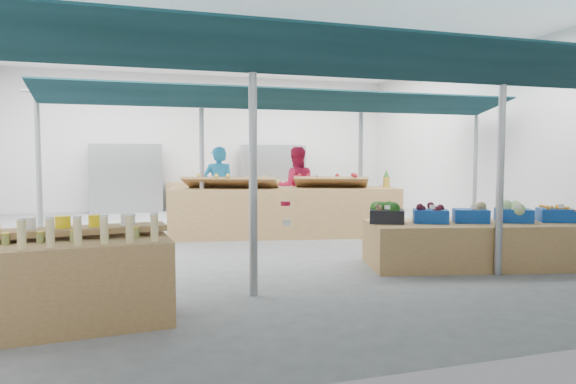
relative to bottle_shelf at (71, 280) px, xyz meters
name	(u,v)px	position (x,y,z in m)	size (l,w,h in m)	color
floor	(256,240)	(2.96, 4.55, -0.46)	(13.00, 13.00, 0.00)	#5F5F62
hall	(241,112)	(2.96, 5.99, 2.19)	(13.00, 13.00, 13.00)	silver
pole_grid	(323,147)	(3.71, 2.80, 1.36)	(10.00, 4.60, 3.00)	gray
awnings	(324,90)	(3.71, 2.80, 2.32)	(9.50, 7.08, 0.30)	black
back_shelving_left	(126,179)	(0.46, 10.55, 0.54)	(2.00, 0.50, 2.00)	#B23F33
back_shelving_right	(273,177)	(4.96, 10.55, 0.54)	(2.00, 0.50, 2.00)	#B23F33
bottle_shelf	(71,280)	(0.00, 0.00, 0.00)	(1.95, 1.27, 1.12)	brown
veg_counter	(482,244)	(5.66, 1.14, -0.12)	(3.43, 1.14, 0.67)	brown
fruit_counter	(285,212)	(3.64, 4.83, 0.05)	(4.70, 1.12, 1.01)	brown
far_counter	(247,196)	(4.04, 10.25, -0.02)	(4.81, 0.96, 0.87)	brown
vendor_left	(219,189)	(2.44, 5.93, 0.48)	(0.69, 0.45, 1.88)	#1A73AD
vendor_right	(296,188)	(4.24, 5.93, 0.48)	(0.91, 0.71, 1.88)	#B9163F
crate_broccoli	(387,213)	(4.22, 1.48, 0.37)	(0.60, 0.54, 0.35)	black
crate_beets	(431,214)	(4.87, 1.33, 0.35)	(0.60, 0.54, 0.29)	navy
crate_celeriac	(471,213)	(5.47, 1.18, 0.36)	(0.60, 0.54, 0.31)	navy
crate_cabbage	(514,212)	(6.12, 1.03, 0.37)	(0.60, 0.54, 0.35)	navy
crate_carrots	(556,214)	(6.77, 0.88, 0.32)	(0.60, 0.54, 0.29)	navy
sparrow	(379,207)	(4.04, 1.40, 0.46)	(0.12, 0.09, 0.11)	brown
pole_ribbon	(286,205)	(2.34, 0.47, 0.62)	(0.12, 0.12, 0.28)	#AE0B2A
apple_heap_yellow	(231,180)	(2.53, 4.94, 0.72)	(2.02, 1.37, 0.27)	#997247
apple_heap_red	(331,180)	(4.55, 4.53, 0.72)	(1.65, 1.22, 0.27)	#997247
pineapple	(386,179)	(5.71, 4.30, 0.73)	(0.14, 0.14, 0.39)	#8C6019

